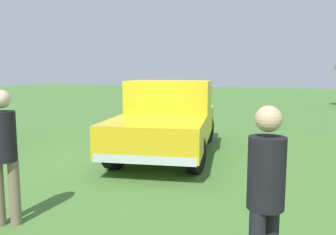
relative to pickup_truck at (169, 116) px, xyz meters
name	(u,v)px	position (x,y,z in m)	size (l,w,h in m)	color
ground_plane	(150,156)	(0.55, -0.25, -0.92)	(80.00, 80.00, 0.00)	#477533
pickup_truck	(169,116)	(0.00, 0.00, 0.00)	(5.19, 3.03, 1.79)	black
person_bystander	(266,192)	(4.84, 2.99, 0.05)	(0.43, 0.43, 1.72)	black
person_visitor	(4,150)	(4.65, -0.30, 0.09)	(0.44, 0.44, 1.78)	#7A6B51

